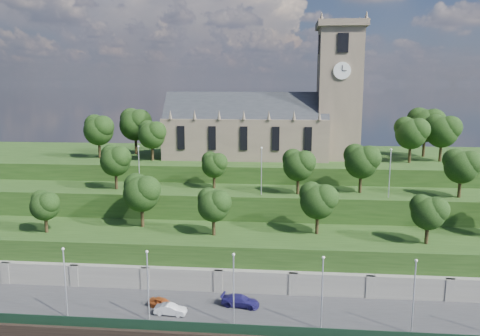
# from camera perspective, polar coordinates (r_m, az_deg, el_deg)

# --- Properties ---
(promenade) EXTENTS (160.00, 12.00, 2.00)m
(promenade) POSITION_cam_1_polar(r_m,az_deg,el_deg) (60.52, 1.57, -17.94)
(promenade) COLOR #2D2D30
(promenade) RESTS_ON ground
(fence) EXTENTS (160.00, 0.10, 1.20)m
(fence) POSITION_cam_1_polar(r_m,az_deg,el_deg) (55.03, 1.19, -19.11)
(fence) COLOR black
(fence) RESTS_ON promenade
(retaining_wall) EXTENTS (160.00, 2.10, 5.00)m
(retaining_wall) POSITION_cam_1_polar(r_m,az_deg,el_deg) (65.21, 1.93, -14.31)
(retaining_wall) COLOR slate
(retaining_wall) RESTS_ON ground
(embankment_lower) EXTENTS (160.00, 12.00, 8.00)m
(embankment_lower) POSITION_cam_1_polar(r_m,az_deg,el_deg) (70.17, 2.23, -11.16)
(embankment_lower) COLOR #1D3913
(embankment_lower) RESTS_ON ground
(embankment_upper) EXTENTS (160.00, 10.00, 12.00)m
(embankment_upper) POSITION_cam_1_polar(r_m,az_deg,el_deg) (79.90, 2.67, -6.96)
(embankment_upper) COLOR #1D3913
(embankment_upper) RESTS_ON ground
(hilltop) EXTENTS (160.00, 32.00, 15.00)m
(hilltop) POSITION_cam_1_polar(r_m,az_deg,el_deg) (99.80, 3.23, -2.60)
(hilltop) COLOR #1D3913
(hilltop) RESTS_ON ground
(church) EXTENTS (38.60, 12.35, 27.60)m
(church) POSITION_cam_1_polar(r_m,az_deg,el_deg) (93.58, 3.72, 5.85)
(church) COLOR brown
(church) RESTS_ON hilltop
(trees_lower) EXTENTS (70.42, 9.03, 8.21)m
(trees_lower) POSITION_cam_1_polar(r_m,az_deg,el_deg) (67.72, 3.71, -3.99)
(trees_lower) COLOR black
(trees_lower) RESTS_ON embankment_lower
(trees_upper) EXTENTS (61.32, 7.67, 8.01)m
(trees_upper) POSITION_cam_1_polar(r_m,az_deg,el_deg) (76.44, 7.11, 0.73)
(trees_upper) COLOR black
(trees_upper) RESTS_ON embankment_upper
(trees_hilltop) EXTENTS (72.82, 15.93, 9.94)m
(trees_hilltop) POSITION_cam_1_polar(r_m,az_deg,el_deg) (92.83, 5.52, 4.97)
(trees_hilltop) COLOR black
(trees_hilltop) RESTS_ON hilltop
(lamp_posts_promenade) EXTENTS (60.36, 0.36, 8.79)m
(lamp_posts_promenade) POSITION_cam_1_polar(r_m,az_deg,el_deg) (54.89, -0.79, -14.02)
(lamp_posts_promenade) COLOR #B2B2B7
(lamp_posts_promenade) RESTS_ON promenade
(lamp_posts_upper) EXTENTS (40.36, 0.36, 7.77)m
(lamp_posts_upper) POSITION_cam_1_polar(r_m,az_deg,el_deg) (74.51, 2.63, 0.09)
(lamp_posts_upper) COLOR #B2B2B7
(lamp_posts_upper) RESTS_ON embankment_upper
(car_left) EXTENTS (3.98, 2.75, 1.26)m
(car_left) POSITION_cam_1_polar(r_m,az_deg,el_deg) (61.47, -9.48, -15.91)
(car_left) COLOR #9C451A
(car_left) RESTS_ON promenade
(car_middle) EXTENTS (3.97, 1.59, 1.28)m
(car_middle) POSITION_cam_1_polar(r_m,az_deg,el_deg) (59.72, -8.48, -16.68)
(car_middle) COLOR silver
(car_middle) RESTS_ON promenade
(car_right) EXTENTS (5.11, 2.76, 1.41)m
(car_right) POSITION_cam_1_polar(r_m,az_deg,el_deg) (61.04, 0.04, -15.88)
(car_right) COLOR #1D1855
(car_right) RESTS_ON promenade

